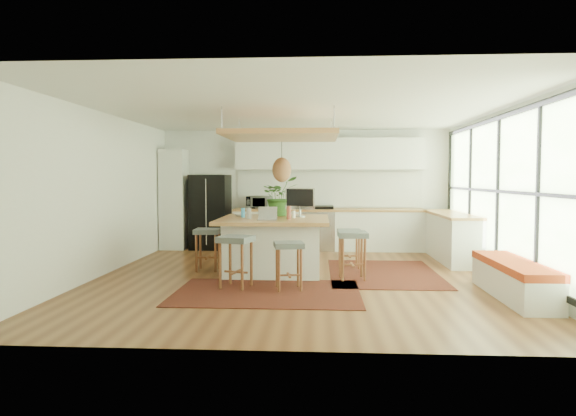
# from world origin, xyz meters

# --- Properties ---
(floor) EXTENTS (7.00, 7.00, 0.00)m
(floor) POSITION_xyz_m (0.00, 0.00, 0.00)
(floor) COLOR brown
(floor) RESTS_ON ground
(ceiling) EXTENTS (7.00, 7.00, 0.00)m
(ceiling) POSITION_xyz_m (0.00, 0.00, 2.70)
(ceiling) COLOR white
(ceiling) RESTS_ON ground
(wall_back) EXTENTS (6.50, 0.00, 6.50)m
(wall_back) POSITION_xyz_m (0.00, 3.50, 1.35)
(wall_back) COLOR white
(wall_back) RESTS_ON ground
(wall_front) EXTENTS (6.50, 0.00, 6.50)m
(wall_front) POSITION_xyz_m (0.00, -3.50, 1.35)
(wall_front) COLOR white
(wall_front) RESTS_ON ground
(wall_left) EXTENTS (0.00, 7.00, 7.00)m
(wall_left) POSITION_xyz_m (-3.25, 0.00, 1.35)
(wall_left) COLOR white
(wall_left) RESTS_ON ground
(wall_right) EXTENTS (0.00, 7.00, 7.00)m
(wall_right) POSITION_xyz_m (3.25, 0.00, 1.35)
(wall_right) COLOR white
(wall_right) RESTS_ON ground
(window_wall) EXTENTS (0.10, 6.20, 2.60)m
(window_wall) POSITION_xyz_m (3.22, 0.00, 1.40)
(window_wall) COLOR black
(window_wall) RESTS_ON wall_right
(pantry) EXTENTS (0.55, 0.60, 2.25)m
(pantry) POSITION_xyz_m (-2.95, 3.18, 1.12)
(pantry) COLOR silver
(pantry) RESTS_ON floor
(back_counter_base) EXTENTS (4.20, 0.60, 0.88)m
(back_counter_base) POSITION_xyz_m (0.55, 3.18, 0.44)
(back_counter_base) COLOR silver
(back_counter_base) RESTS_ON floor
(back_counter_top) EXTENTS (4.24, 0.64, 0.05)m
(back_counter_top) POSITION_xyz_m (0.55, 3.18, 0.90)
(back_counter_top) COLOR #A56B3A
(back_counter_top) RESTS_ON back_counter_base
(backsplash) EXTENTS (4.20, 0.02, 0.80)m
(backsplash) POSITION_xyz_m (0.55, 3.48, 1.35)
(backsplash) COLOR white
(backsplash) RESTS_ON wall_back
(upper_cabinets) EXTENTS (4.20, 0.34, 0.70)m
(upper_cabinets) POSITION_xyz_m (0.55, 3.32, 2.15)
(upper_cabinets) COLOR silver
(upper_cabinets) RESTS_ON wall_back
(range) EXTENTS (0.76, 0.62, 1.00)m
(range) POSITION_xyz_m (0.30, 3.18, 0.50)
(range) COLOR #A5A5AA
(range) RESTS_ON floor
(right_counter_base) EXTENTS (0.60, 2.50, 0.88)m
(right_counter_base) POSITION_xyz_m (2.93, 2.00, 0.44)
(right_counter_base) COLOR silver
(right_counter_base) RESTS_ON floor
(right_counter_top) EXTENTS (0.64, 2.54, 0.05)m
(right_counter_top) POSITION_xyz_m (2.93, 2.00, 0.90)
(right_counter_top) COLOR #A56B3A
(right_counter_top) RESTS_ON right_counter_base
(window_bench) EXTENTS (0.52, 2.00, 0.50)m
(window_bench) POSITION_xyz_m (2.95, -1.20, 0.25)
(window_bench) COLOR silver
(window_bench) RESTS_ON floor
(ceiling_panel) EXTENTS (1.86, 1.86, 0.80)m
(ceiling_panel) POSITION_xyz_m (-0.30, 0.40, 2.05)
(ceiling_panel) COLOR #A56B3A
(ceiling_panel) RESTS_ON ceiling
(rug_near) EXTENTS (2.60, 1.80, 0.01)m
(rug_near) POSITION_xyz_m (-0.40, -1.12, 0.01)
(rug_near) COLOR black
(rug_near) RESTS_ON floor
(rug_right) EXTENTS (1.80, 2.60, 0.01)m
(rug_right) POSITION_xyz_m (1.42, 0.44, 0.01)
(rug_right) COLOR black
(rug_right) RESTS_ON floor
(fridge) EXTENTS (0.87, 0.70, 1.68)m
(fridge) POSITION_xyz_m (-2.13, 3.20, 0.93)
(fridge) COLOR black
(fridge) RESTS_ON floor
(island) EXTENTS (1.85, 1.85, 0.93)m
(island) POSITION_xyz_m (-0.44, 0.48, 0.47)
(island) COLOR #A56B3A
(island) RESTS_ON floor
(stool_near_left) EXTENTS (0.55, 0.55, 0.77)m
(stool_near_left) POSITION_xyz_m (-0.88, -0.83, 0.35)
(stool_near_left) COLOR #515859
(stool_near_left) RESTS_ON floor
(stool_near_right) EXTENTS (0.48, 0.48, 0.69)m
(stool_near_right) POSITION_xyz_m (-0.10, -0.91, 0.35)
(stool_near_right) COLOR #515859
(stool_near_right) RESTS_ON floor
(stool_right_front) EXTENTS (0.48, 0.48, 0.76)m
(stool_right_front) POSITION_xyz_m (0.86, -0.11, 0.35)
(stool_right_front) COLOR #515859
(stool_right_front) RESTS_ON floor
(stool_right_back) EXTENTS (0.43, 0.43, 0.69)m
(stool_right_back) POSITION_xyz_m (0.87, 0.96, 0.35)
(stool_right_back) COLOR #515859
(stool_right_back) RESTS_ON floor
(stool_left_side) EXTENTS (0.44, 0.44, 0.73)m
(stool_left_side) POSITION_xyz_m (-1.60, 0.54, 0.35)
(stool_left_side) COLOR #515859
(stool_left_side) RESTS_ON floor
(laptop) EXTENTS (0.31, 0.33, 0.23)m
(laptop) POSITION_xyz_m (-0.51, 0.02, 1.05)
(laptop) COLOR #A5A5AA
(laptop) RESTS_ON island
(monitor) EXTENTS (0.59, 0.38, 0.52)m
(monitor) POSITION_xyz_m (-0.00, 0.75, 1.19)
(monitor) COLOR #A5A5AA
(monitor) RESTS_ON island
(microwave) EXTENTS (0.56, 0.39, 0.34)m
(microwave) POSITION_xyz_m (-1.02, 3.18, 1.10)
(microwave) COLOR #A5A5AA
(microwave) RESTS_ON back_counter_top
(island_plant) EXTENTS (0.80, 0.85, 0.56)m
(island_plant) POSITION_xyz_m (-0.37, 0.97, 1.21)
(island_plant) COLOR #1E4C19
(island_plant) RESTS_ON island
(island_bowl) EXTENTS (0.21, 0.21, 0.05)m
(island_bowl) POSITION_xyz_m (-1.07, 0.79, 0.95)
(island_bowl) COLOR white
(island_bowl) RESTS_ON island
(island_bottle_0) EXTENTS (0.07, 0.07, 0.19)m
(island_bottle_0) POSITION_xyz_m (-0.99, 0.58, 1.03)
(island_bottle_0) COLOR #3A9DE8
(island_bottle_0) RESTS_ON island
(island_bottle_1) EXTENTS (0.07, 0.07, 0.19)m
(island_bottle_1) POSITION_xyz_m (-0.84, 0.33, 1.03)
(island_bottle_1) COLOR #BABBC0
(island_bottle_1) RESTS_ON island
(island_bottle_2) EXTENTS (0.07, 0.07, 0.19)m
(island_bottle_2) POSITION_xyz_m (-0.19, 0.18, 1.03)
(island_bottle_2) COLOR brown
(island_bottle_2) RESTS_ON island
(island_bottle_3) EXTENTS (0.07, 0.07, 0.19)m
(island_bottle_3) POSITION_xyz_m (-0.09, 0.53, 1.03)
(island_bottle_3) COLOR white
(island_bottle_3) RESTS_ON island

